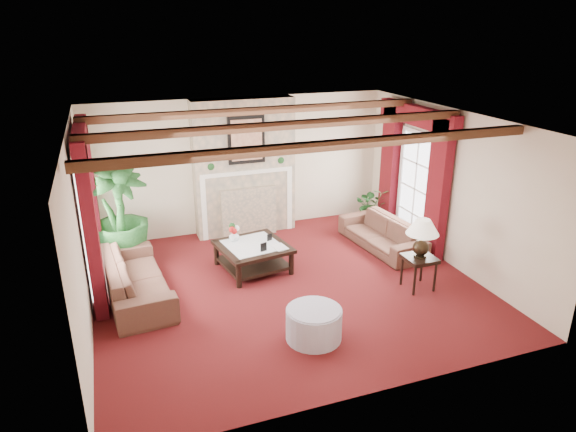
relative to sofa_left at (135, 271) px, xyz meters
name	(u,v)px	position (x,y,z in m)	size (l,w,h in m)	color
floor	(288,286)	(2.33, -0.51, -0.43)	(6.00, 6.00, 0.00)	#450C0F
ceiling	(288,121)	(2.33, -0.51, 2.27)	(6.00, 6.00, 0.00)	white
back_wall	(242,165)	(2.33, 2.24, 0.92)	(6.00, 0.02, 2.70)	beige
left_wall	(80,234)	(-0.67, -0.51, 0.92)	(0.02, 5.50, 2.70)	beige
right_wall	(451,189)	(5.33, -0.51, 0.92)	(0.02, 5.50, 2.70)	beige
ceiling_beams	(288,125)	(2.33, -0.51, 2.21)	(6.00, 3.00, 0.12)	#392012
fireplace	(242,98)	(2.33, 2.04, 2.27)	(2.00, 0.52, 2.70)	tan
french_door_left	(75,161)	(-0.64, 0.49, 1.70)	(0.10, 1.10, 2.16)	white
french_door_right	(421,133)	(5.30, 0.49, 1.70)	(0.10, 1.10, 2.16)	white
curtains_left	(79,132)	(-0.53, 0.49, 2.12)	(0.20, 2.40, 2.55)	#4C0A0C
curtains_right	(418,110)	(5.19, 0.49, 2.12)	(0.20, 2.40, 2.55)	#4C0A0C
sofa_left	(135,271)	(0.00, 0.00, 0.00)	(0.82, 2.25, 0.86)	#380F1D
sofa_right	(382,229)	(4.54, 0.36, -0.05)	(0.77, 1.98, 0.76)	#380F1D
potted_palm	(121,236)	(-0.13, 1.34, 0.08)	(1.71, 2.10, 1.03)	black
small_plant	(373,210)	(4.96, 1.47, -0.10)	(0.99, 1.04, 0.66)	black
coffee_table	(253,257)	(1.98, 0.29, -0.20)	(1.12, 1.12, 0.46)	black
side_table	(418,272)	(4.29, -1.26, -0.16)	(0.47, 0.47, 0.55)	black
ottoman	(314,324)	(2.17, -2.00, -0.21)	(0.76, 0.76, 0.44)	#928FA2
table_lamp	(422,238)	(4.29, -1.26, 0.45)	(0.51, 0.51, 0.65)	black
flower_vase	(234,236)	(1.73, 0.59, 0.11)	(0.20, 0.21, 0.18)	silver
book	(274,241)	(2.27, 0.00, 0.17)	(0.22, 0.06, 0.29)	black
photo_frame_a	(264,247)	(2.08, -0.02, 0.10)	(0.12, 0.02, 0.16)	black
photo_frame_b	(270,237)	(2.31, 0.37, 0.09)	(0.10, 0.02, 0.13)	black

